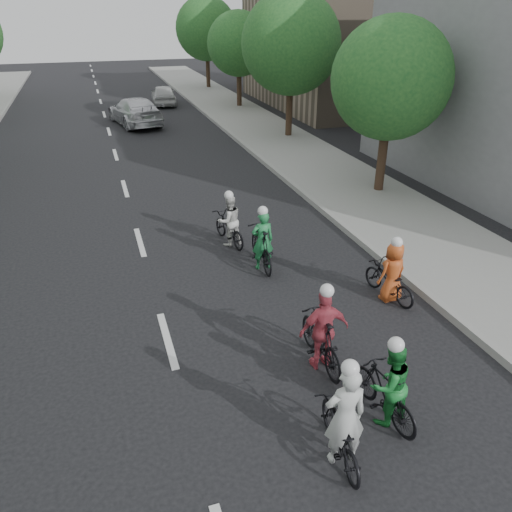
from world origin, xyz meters
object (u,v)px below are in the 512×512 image
cyclist_2 (342,427)px  follow_car_trail (164,95)px  cyclist_4 (262,245)px  cyclist_5 (322,335)px  cyclist_3 (387,388)px  cyclist_1 (229,225)px  follow_car_lead (135,111)px  cyclist_0 (390,277)px

cyclist_2 → follow_car_trail: size_ratio=0.48×
cyclist_4 → follow_car_trail: (1.27, 24.80, 0.04)m
cyclist_5 → cyclist_3: bearing=105.3°
cyclist_2 → cyclist_3: size_ratio=1.13×
cyclist_1 → follow_car_trail: 23.23m
cyclist_4 → follow_car_lead: (-1.27, 18.84, 0.13)m
cyclist_1 → follow_car_lead: (-0.84, 17.20, 0.19)m
cyclist_0 → follow_car_lead: size_ratio=0.32×
cyclist_5 → follow_car_lead: cyclist_5 is taller
cyclist_1 → cyclist_5: 5.78m
cyclist_0 → cyclist_2: size_ratio=0.90×
follow_car_lead → follow_car_trail: size_ratio=1.33×
cyclist_0 → cyclist_1: size_ratio=0.95×
cyclist_5 → cyclist_0: bearing=-145.0°
cyclist_2 → cyclist_4: bearing=-90.8°
cyclist_2 → cyclist_3: 1.17m
cyclist_2 → cyclist_4: 6.30m
cyclist_0 → cyclist_2: cyclist_2 is taller
cyclist_1 → cyclist_4: (0.43, -1.64, 0.05)m
cyclist_3 → follow_car_trail: (1.06, 30.55, 0.04)m
cyclist_1 → cyclist_4: cyclist_4 is taller
cyclist_1 → follow_car_lead: 17.22m
cyclist_4 → cyclist_5: cyclist_5 is taller
cyclist_1 → cyclist_3: size_ratio=1.07×
cyclist_3 → cyclist_0: bearing=-129.6°
cyclist_1 → follow_car_trail: cyclist_1 is taller
follow_car_lead → follow_car_trail: bearing=-123.8°
cyclist_1 → follow_car_trail: (1.69, 23.17, 0.10)m
cyclist_1 → cyclist_2: (-0.44, -7.88, 0.03)m
cyclist_3 → follow_car_lead: bearing=-93.6°
follow_car_trail → cyclist_3: bearing=93.5°
cyclist_2 → follow_car_trail: bearing=-86.8°
cyclist_1 → cyclist_2: cyclist_2 is taller
follow_car_trail → follow_car_lead: bearing=72.5°
cyclist_3 → follow_car_trail: bearing=-99.0°
cyclist_0 → cyclist_5: 3.05m
cyclist_5 → follow_car_trail: bearing=-92.0°
cyclist_1 → follow_car_lead: cyclist_1 is taller
cyclist_3 → cyclist_4: bearing=-95.0°
cyclist_0 → cyclist_3: size_ratio=1.02×
cyclist_0 → cyclist_5: bearing=23.2°
cyclist_5 → follow_car_trail: size_ratio=0.46×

